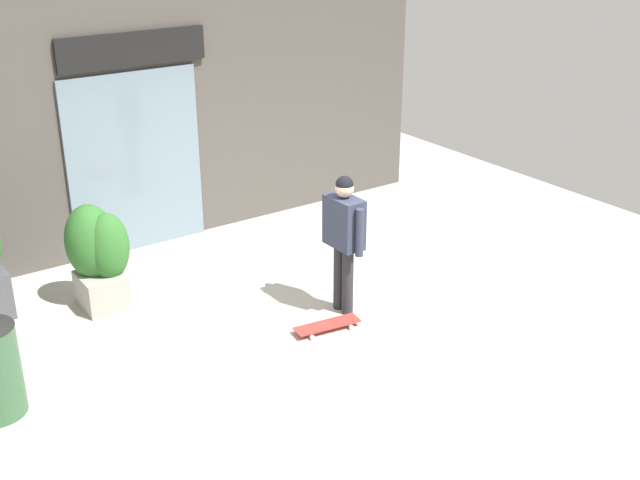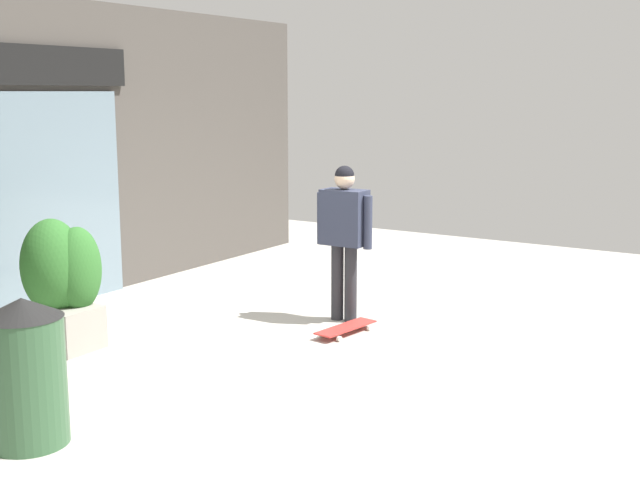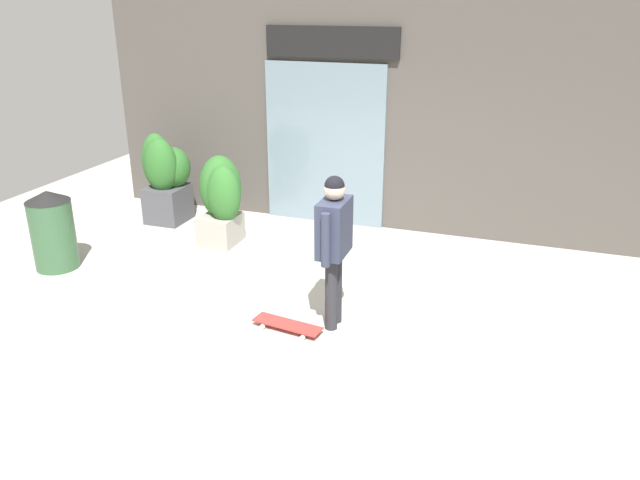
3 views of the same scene
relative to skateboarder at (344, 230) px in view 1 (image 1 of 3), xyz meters
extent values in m
plane|color=#B2ADA3|center=(-0.60, -0.28, -1.00)|extent=(12.00, 12.00, 0.00)
cube|color=#4C4742|center=(-0.60, 3.18, 0.70)|extent=(8.04, 0.25, 3.39)
cube|color=slate|center=(-1.14, 3.03, 0.19)|extent=(1.82, 0.06, 2.37)
cube|color=black|center=(-1.04, 3.01, 1.65)|extent=(1.94, 0.05, 0.42)
cylinder|color=#28282D|center=(0.00, -0.08, -0.59)|extent=(0.13, 0.13, 0.81)
cylinder|color=#28282D|center=(0.00, 0.08, -0.59)|extent=(0.13, 0.13, 0.81)
cube|color=#2D3347|center=(0.00, 0.00, 0.10)|extent=(0.27, 0.47, 0.57)
cylinder|color=#2D3347|center=(0.00, -0.28, 0.07)|extent=(0.09, 0.09, 0.54)
cylinder|color=#2D3347|center=(0.00, 0.28, 0.07)|extent=(0.09, 0.09, 0.54)
sphere|color=beige|center=(0.00, 0.00, 0.50)|extent=(0.21, 0.21, 0.21)
sphere|color=black|center=(0.00, 0.00, 0.53)|extent=(0.20, 0.20, 0.20)
cube|color=red|center=(-0.41, -0.27, -0.93)|extent=(0.77, 0.31, 0.02)
cylinder|color=silver|center=(-0.67, -0.35, -0.97)|extent=(0.06, 0.04, 0.05)
cylinder|color=silver|center=(-0.64, -0.12, -0.97)|extent=(0.06, 0.04, 0.05)
cylinder|color=silver|center=(-0.19, -0.42, -0.97)|extent=(0.06, 0.04, 0.05)
cylinder|color=silver|center=(-0.16, -0.19, -0.97)|extent=(0.06, 0.04, 0.05)
cube|color=gray|center=(-2.22, 1.69, -0.79)|extent=(0.48, 0.57, 0.40)
ellipsoid|color=#2D6628|center=(-2.10, 1.63, -0.25)|extent=(0.48, 0.38, 0.80)
ellipsoid|color=#2D6628|center=(-2.22, 1.73, -0.37)|extent=(0.37, 0.36, 0.51)
ellipsoid|color=#2D6628|center=(-2.24, 1.81, -0.22)|extent=(0.58, 0.58, 0.89)
camera|label=1|loc=(-4.90, -6.52, 3.42)|focal=44.98mm
camera|label=2|loc=(-7.22, -4.27, 1.37)|focal=46.27mm
camera|label=3|loc=(1.78, -5.50, 2.26)|focal=34.83mm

